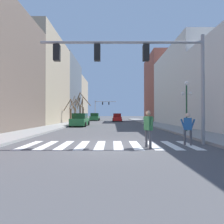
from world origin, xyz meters
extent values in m
plane|color=#4C4C4F|center=(0.00, 0.00, 0.00)|extent=(240.00, 240.00, 0.00)
cube|color=tan|center=(-10.97, 18.73, 6.81)|extent=(6.00, 12.24, 13.62)
cube|color=#515B66|center=(-10.97, 31.31, 6.99)|extent=(6.00, 12.92, 13.98)
cube|color=tan|center=(-10.97, 43.97, 6.13)|extent=(6.00, 12.40, 12.25)
cube|color=beige|center=(10.97, 16.72, 5.39)|extent=(6.00, 14.06, 10.79)
cube|color=#934C3D|center=(10.97, 28.79, 6.99)|extent=(6.00, 10.10, 13.97)
cube|color=white|center=(-4.05, 0.18, 0.00)|extent=(0.45, 2.60, 0.01)
cube|color=white|center=(-3.15, 0.18, 0.00)|extent=(0.45, 2.60, 0.01)
cube|color=white|center=(-2.25, 0.18, 0.00)|extent=(0.45, 2.60, 0.01)
cube|color=white|center=(-1.35, 0.18, 0.00)|extent=(0.45, 2.60, 0.01)
cube|color=white|center=(-0.45, 0.18, 0.00)|extent=(0.45, 2.60, 0.01)
cube|color=white|center=(0.45, 0.18, 0.00)|extent=(0.45, 2.60, 0.01)
cube|color=white|center=(1.35, 0.18, 0.00)|extent=(0.45, 2.60, 0.01)
cube|color=white|center=(2.25, 0.18, 0.00)|extent=(0.45, 2.60, 0.01)
cube|color=white|center=(3.15, 0.18, 0.00)|extent=(0.45, 2.60, 0.01)
cube|color=white|center=(4.05, 0.18, 0.00)|extent=(0.45, 2.60, 0.01)
cylinder|color=gray|center=(4.89, 0.40, 2.86)|extent=(0.18, 0.18, 5.72)
cylinder|color=gray|center=(0.65, 0.40, 5.32)|extent=(8.47, 0.14, 0.14)
cube|color=black|center=(1.92, 0.40, 4.77)|extent=(0.32, 0.28, 0.84)
cube|color=black|center=(-0.62, 0.40, 4.77)|extent=(0.32, 0.28, 0.84)
cube|color=black|center=(-2.74, 0.40, 4.77)|extent=(0.32, 0.28, 0.84)
cylinder|color=gray|center=(-4.89, 43.54, 2.84)|extent=(0.18, 0.18, 5.69)
cylinder|color=gray|center=(-1.73, 43.54, 5.29)|extent=(6.31, 0.14, 0.14)
cube|color=black|center=(-2.68, 43.54, 4.74)|extent=(0.32, 0.28, 0.84)
cube|color=black|center=(-0.79, 43.54, 4.74)|extent=(0.32, 0.28, 0.84)
cylinder|color=#1E4C2D|center=(6.49, 6.13, 2.08)|extent=(0.12, 0.12, 3.86)
sphere|color=white|center=(6.49, 6.13, 4.19)|extent=(0.36, 0.36, 0.36)
sphere|color=white|center=(6.17, 6.13, 3.31)|extent=(0.31, 0.31, 0.31)
sphere|color=white|center=(6.81, 6.13, 3.31)|extent=(0.31, 0.31, 0.31)
cube|color=#236B38|center=(-3.91, 32.50, 0.62)|extent=(1.95, 4.62, 0.88)
cube|color=#133A1E|center=(-3.91, 32.50, 1.42)|extent=(1.79, 2.40, 0.72)
cylinder|color=black|center=(-4.91, 33.93, 0.32)|extent=(0.22, 0.64, 0.64)
cylinder|color=black|center=(-2.92, 33.93, 0.32)|extent=(0.22, 0.64, 0.64)
cylinder|color=black|center=(-4.91, 31.07, 0.32)|extent=(0.22, 0.64, 0.64)
cylinder|color=black|center=(-2.92, 31.07, 0.32)|extent=(0.22, 0.64, 0.64)
cube|color=#236B38|center=(-4.00, 14.04, 0.59)|extent=(1.77, 4.89, 0.82)
cube|color=#133A1E|center=(-4.00, 14.04, 1.33)|extent=(1.63, 2.54, 0.67)
cylinder|color=black|center=(-4.90, 15.55, 0.32)|extent=(0.22, 0.64, 0.64)
cylinder|color=black|center=(-3.10, 15.55, 0.32)|extent=(0.22, 0.64, 0.64)
cylinder|color=black|center=(-4.90, 12.52, 0.32)|extent=(0.22, 0.64, 0.64)
cylinder|color=black|center=(-3.10, 12.52, 0.32)|extent=(0.22, 0.64, 0.64)
cube|color=red|center=(1.22, 28.34, 0.59)|extent=(1.72, 4.67, 0.83)
cube|color=maroon|center=(1.22, 28.34, 1.35)|extent=(1.59, 2.43, 0.68)
cylinder|color=black|center=(0.34, 29.78, 0.32)|extent=(0.22, 0.64, 0.64)
cylinder|color=black|center=(2.09, 29.78, 0.32)|extent=(0.22, 0.64, 0.64)
cylinder|color=black|center=(0.34, 26.89, 0.32)|extent=(0.22, 0.64, 0.64)
cylinder|color=black|center=(2.09, 26.89, 0.32)|extent=(0.22, 0.64, 0.64)
cylinder|color=#4C4C51|center=(1.91, -0.67, 0.41)|extent=(0.12, 0.12, 0.82)
cylinder|color=#4C4C51|center=(1.78, -0.40, 0.41)|extent=(0.12, 0.12, 0.82)
cube|color=#337542|center=(1.84, -0.53, 1.15)|extent=(0.38, 0.46, 0.65)
sphere|color=tan|center=(1.84, -0.53, 1.62)|extent=(0.23, 0.23, 0.23)
cylinder|color=#337542|center=(1.94, -0.74, 1.10)|extent=(0.20, 0.29, 0.63)
cylinder|color=#337542|center=(1.74, -0.32, 1.10)|extent=(0.20, 0.29, 0.63)
cylinder|color=#4C4C51|center=(3.85, 0.20, 0.39)|extent=(0.12, 0.12, 0.77)
cylinder|color=#4C4C51|center=(4.11, 0.09, 0.39)|extent=(0.12, 0.12, 0.77)
cube|color=#235693|center=(3.98, 0.14, 1.08)|extent=(0.43, 0.35, 0.61)
sphere|color=beige|center=(3.98, 0.14, 1.52)|extent=(0.22, 0.22, 0.22)
cylinder|color=#235693|center=(3.78, 0.23, 1.04)|extent=(0.28, 0.18, 0.59)
cylinder|color=#235693|center=(4.18, 0.06, 1.04)|extent=(0.28, 0.18, 0.59)
cylinder|color=brown|center=(-6.97, 30.27, 1.88)|extent=(0.39, 0.39, 3.45)
cylinder|color=brown|center=(-7.57, 30.37, 5.03)|extent=(1.33, 0.34, 2.98)
cylinder|color=brown|center=(-7.27, 30.51, 4.20)|extent=(0.79, 0.66, 2.16)
cylinder|color=brown|center=(-7.42, 29.83, 4.33)|extent=(1.04, 1.07, 2.01)
cylinder|color=brown|center=(-5.80, 30.25, 4.83)|extent=(2.48, 0.24, 2.94)
cylinder|color=brown|center=(-7.23, 29.70, 4.90)|extent=(0.69, 1.32, 3.29)
cylinder|color=brown|center=(-6.66, 20.02, 1.29)|extent=(0.30, 0.30, 2.29)
cylinder|color=brown|center=(-6.30, 19.80, 3.12)|extent=(0.82, 0.56, 1.91)
cylinder|color=brown|center=(-6.21, 20.02, 2.90)|extent=(1.01, 0.14, 1.66)
cylinder|color=brown|center=(-7.25, 20.10, 3.04)|extent=(1.29, 0.31, 1.96)
cylinder|color=brown|center=(-7.08, 25.47, 1.48)|extent=(0.30, 0.30, 2.65)
cylinder|color=brown|center=(-7.70, 25.34, 3.40)|extent=(1.36, 0.43, 1.53)
cylinder|color=brown|center=(-7.50, 24.87, 3.83)|extent=(0.92, 1.32, 2.60)
cylinder|color=brown|center=(-6.24, 25.77, 3.48)|extent=(1.78, 0.79, 2.22)
cylinder|color=brown|center=(-6.76, 25.29, 3.48)|extent=(0.76, 0.51, 2.01)
cylinder|color=brown|center=(-7.29, 24.94, 3.27)|extent=(0.52, 1.18, 1.71)
cylinder|color=#473828|center=(-6.26, 29.82, 1.62)|extent=(0.35, 0.35, 2.95)
cylinder|color=#473828|center=(-6.79, 30.47, 3.63)|extent=(1.10, 1.49, 1.95)
cylinder|color=#473828|center=(-6.49, 30.68, 4.10)|extent=(0.56, 1.85, 2.45)
cylinder|color=#473828|center=(-6.48, 29.40, 4.13)|extent=(0.56, 0.98, 2.32)
camera|label=1|loc=(0.15, -8.67, 1.58)|focal=28.00mm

